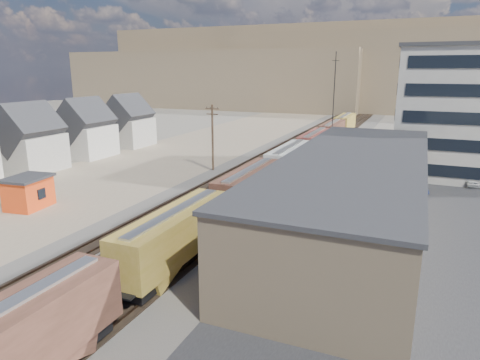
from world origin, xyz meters
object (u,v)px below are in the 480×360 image
at_px(maintenance_shed, 28,192).
at_px(parked_car_blue, 411,187).
at_px(parked_car_red, 336,317).
at_px(utility_pole_north, 213,136).
at_px(freight_train, 272,171).

height_order(maintenance_shed, parked_car_blue, maintenance_shed).
height_order(parked_car_red, parked_car_blue, parked_car_red).
bearing_deg(parked_car_blue, maintenance_shed, 179.58).
xyz_separation_m(maintenance_shed, parked_car_red, (35.94, -9.83, -1.03)).
bearing_deg(parked_car_blue, utility_pole_north, 146.00).
distance_m(freight_train, parked_car_red, 29.27).
height_order(freight_train, parked_car_red, freight_train).
height_order(freight_train, maintenance_shed, freight_train).
bearing_deg(maintenance_shed, utility_pole_north, 66.54).
bearing_deg(utility_pole_north, freight_train, -33.81).
distance_m(utility_pole_north, maintenance_shed, 27.01).
relative_size(freight_train, utility_pole_north, 11.97).
bearing_deg(freight_train, parked_car_red, -63.61).
bearing_deg(parked_car_red, freight_train, 83.12).
bearing_deg(maintenance_shed, parked_car_red, -15.29).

